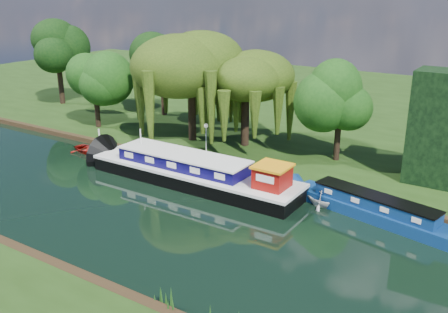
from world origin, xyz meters
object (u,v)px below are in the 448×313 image
Objects in this scene: narrowboat at (375,210)px; white_cruiser at (322,206)px; red_dinghy at (90,153)px; dutch_barge at (195,173)px.

narrowboat reaches higher than white_cruiser.
narrowboat is at bearing -81.93° from red_dinghy.
dutch_barge reaches higher than white_cruiser.
dutch_barge is 12.15m from red_dinghy.
dutch_barge is 4.99× the size of red_dinghy.
white_cruiser is at bearing -166.48° from narrowboat.
dutch_barge reaches higher than red_dinghy.
white_cruiser reaches higher than red_dinghy.
narrowboat is 3.42× the size of red_dinghy.
white_cruiser is (21.44, 0.45, 0.00)m from red_dinghy.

